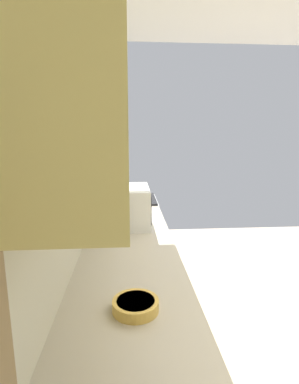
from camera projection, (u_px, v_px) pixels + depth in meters
The scene contains 6 objects.
wall_back at pixel (66, 186), 1.67m from camera, with size 3.97×0.12×2.67m, color beige.
counter_run at pixel (130, 367), 1.50m from camera, with size 3.07×0.61×0.91m.
upper_cabinets at pixel (92, 99), 1.22m from camera, with size 1.73×0.30×0.63m.
oven_range at pixel (130, 238), 3.28m from camera, with size 0.58×0.62×1.09m.
microwave at pixel (126, 206), 2.33m from camera, with size 0.48×0.38×0.30m.
bowl at pixel (136, 305), 1.20m from camera, with size 0.19×0.19×0.05m.
Camera 1 is at (-1.68, 1.36, 1.64)m, focal length 27.34 mm.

